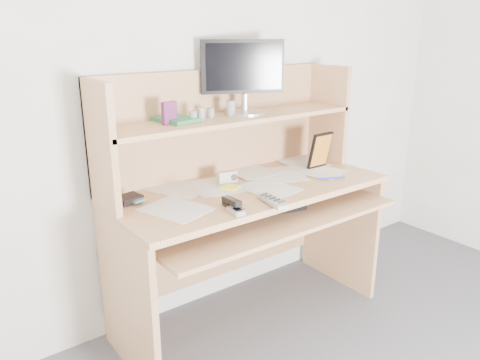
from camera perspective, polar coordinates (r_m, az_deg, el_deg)
back_wall at (r=2.47m, az=-3.30°, el=12.23°), size 3.60×0.04×2.50m
desk at (r=2.40m, az=0.11°, el=-1.54°), size 1.40×0.70×1.30m
paper_clutter at (r=2.32m, az=1.30°, el=-0.70°), size 1.32×0.54×0.01m
keyboard at (r=2.27m, az=1.74°, el=-3.46°), size 0.52×0.28×0.03m
tv_remote at (r=2.09m, az=3.99°, el=-2.55°), size 0.09×0.20×0.02m
flip_phone at (r=1.97m, az=-0.50°, el=-3.70°), size 0.05×0.09×0.02m
stapler at (r=2.01m, az=-0.85°, el=-2.89°), size 0.06×0.15×0.04m
wallet at (r=2.16m, az=-13.41°, el=-2.21°), size 0.12×0.10×0.03m
sticky_note_pad at (r=2.28m, az=-1.20°, el=-0.93°), size 0.10×0.10×0.01m
digital_camera at (r=2.35m, az=-1.60°, el=0.36°), size 0.10×0.06×0.06m
game_case at (r=2.62m, az=9.74°, el=3.59°), size 0.14×0.02×0.20m
blue_pen at (r=2.46m, az=11.05°, el=0.24°), size 0.14×0.07×0.01m
card_box at (r=2.15m, az=-8.62°, el=8.08°), size 0.08×0.04×0.10m
shelf_book at (r=2.22m, az=-7.83°, el=7.31°), size 0.18×0.22×0.02m
chip_stack_a at (r=2.21m, az=-5.74°, el=7.71°), size 0.04×0.04×0.05m
chip_stack_b at (r=2.23m, az=-4.76°, el=8.01°), size 0.04×0.04×0.06m
chip_stack_c at (r=2.30m, az=-3.62°, el=8.14°), size 0.05×0.05×0.05m
chip_stack_d at (r=2.34m, az=-1.11°, el=8.73°), size 0.05×0.05×0.08m
monitor at (r=2.40m, az=0.40°, el=12.73°), size 0.40×0.23×0.37m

